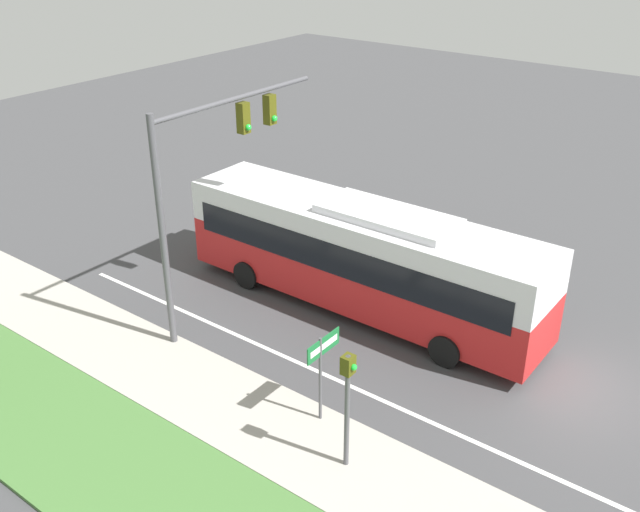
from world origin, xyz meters
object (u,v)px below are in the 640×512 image
Objects in this scene: signal_gantry at (209,168)px; pedestrian_signal at (348,394)px; bus at (361,253)px; street_sign at (322,362)px.

pedestrian_signal is (-3.01, -6.94, -2.81)m from signal_gantry.
signal_gantry is (-3.18, 3.11, 2.99)m from bus.
street_sign is at bearing 55.42° from pedestrian_signal.
bus is at bearing 31.75° from pedestrian_signal.
signal_gantry is 2.78× the size of street_sign.
signal_gantry reaches higher than street_sign.
pedestrian_signal is at bearing -148.25° from bus.
bus is 5.73m from street_sign.
bus reaches higher than pedestrian_signal.
signal_gantry is 2.24× the size of pedestrian_signal.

